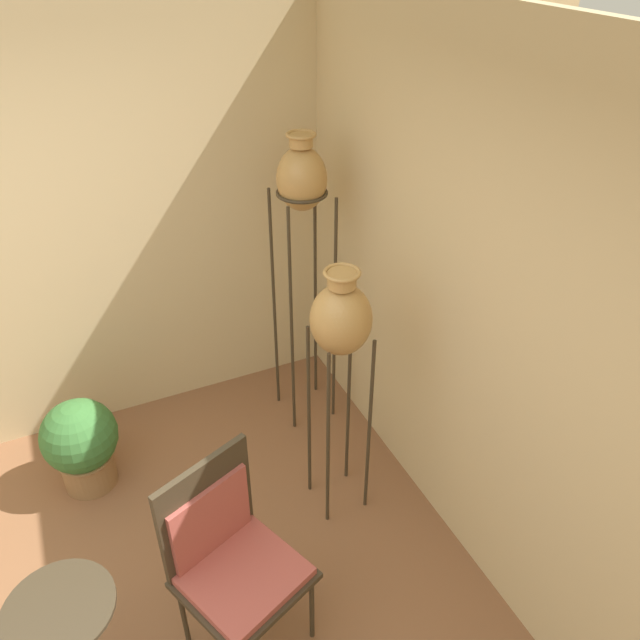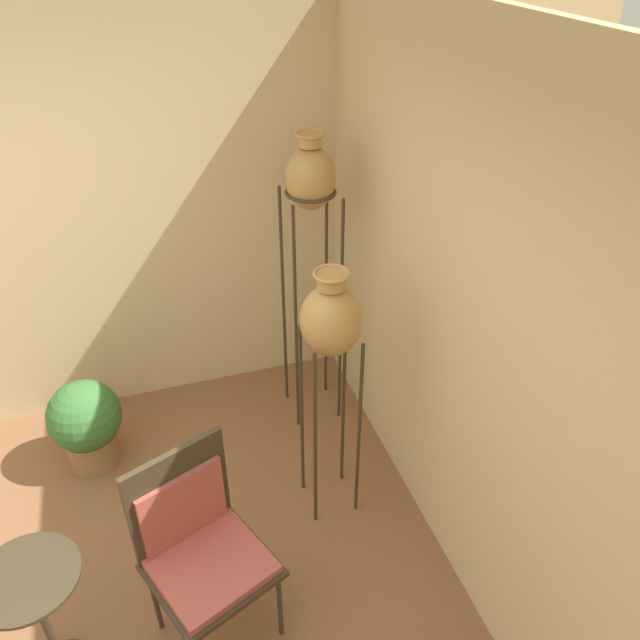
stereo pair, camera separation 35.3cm
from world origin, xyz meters
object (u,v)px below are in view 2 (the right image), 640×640
Objects in this scene: potted_plant at (86,423)px; chair at (199,541)px; side_table at (38,605)px; vase_stand_medium at (331,324)px; vase_stand_tall at (311,188)px.

chair is at bearing -67.73° from potted_plant.
vase_stand_medium is at bearing 20.93° from side_table.
vase_stand_medium is 1.77m from side_table.
vase_stand_tall is 1.96m from chair.
vase_stand_tall is at bearing 32.53° from chair.
side_table is at bearing -139.91° from vase_stand_tall.
chair is 0.70m from side_table.
potted_plant is at bearing -177.10° from vase_stand_tall.
side_table is (-1.65, -1.39, -1.13)m from vase_stand_tall.
vase_stand_medium reaches higher than side_table.
potted_plant is (-0.52, 1.28, -0.26)m from chair.
vase_stand_tall is 2.76× the size of side_table.
vase_stand_tall is at bearing 2.90° from potted_plant.
vase_stand_tall is 1.87× the size of chair.
chair is 1.48× the size of side_table.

